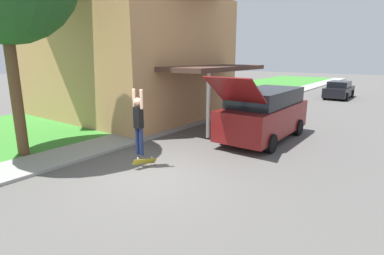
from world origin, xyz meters
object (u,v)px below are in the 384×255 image
(skateboard, at_px, (145,161))
(suv_parked, at_px, (264,113))
(car_down_street, at_px, (339,90))
(skateboarder, at_px, (139,121))

(skateboard, bearing_deg, suv_parked, 72.82)
(car_down_street, xyz_separation_m, skateboard, (-1.52, -21.08, -0.48))
(car_down_street, height_order, skateboard, car_down_street)
(car_down_street, bearing_deg, skateboard, -94.12)
(suv_parked, bearing_deg, car_down_street, 90.51)
(suv_parked, xyz_separation_m, skateboarder, (-1.76, -5.45, 0.37))
(skateboarder, height_order, skateboard, skateboarder)
(car_down_street, height_order, skateboarder, skateboarder)
(suv_parked, height_order, skateboard, suv_parked)
(car_down_street, relative_size, skateboarder, 2.06)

